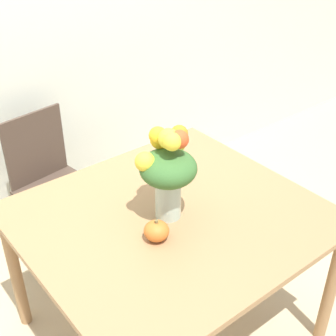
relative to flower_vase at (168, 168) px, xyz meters
name	(u,v)px	position (x,y,z in m)	size (l,w,h in m)	color
ground_plane	(170,328)	(0.01, -0.01, -1.01)	(12.00, 12.00, 0.00)	tan
wall_back	(28,24)	(0.01, 1.30, 0.34)	(8.00, 0.06, 2.70)	silver
dining_table	(171,229)	(0.01, -0.01, -0.33)	(1.29, 1.18, 0.77)	#9E754C
flower_vase	(168,168)	(0.00, 0.00, 0.00)	(0.27, 0.25, 0.44)	#B2CCBC
pumpkin	(156,231)	(-0.14, -0.10, -0.20)	(0.11, 0.11, 0.10)	orange
dining_chair_near_window	(52,185)	(-0.13, 0.96, -0.53)	(0.47, 0.47, 0.91)	#47382D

